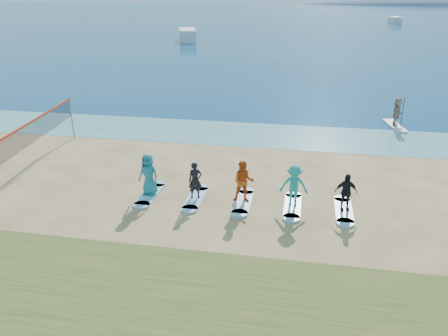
% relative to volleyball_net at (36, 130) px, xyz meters
% --- Properties ---
extents(ground, '(600.00, 600.00, 0.00)m').
position_rel_volleyball_net_xyz_m(ground, '(10.98, -3.30, -1.90)').
color(ground, tan).
rests_on(ground, ground).
extents(shallow_water, '(600.00, 600.00, 0.00)m').
position_rel_volleyball_net_xyz_m(shallow_water, '(10.98, 7.20, -1.90)').
color(shallow_water, teal).
rests_on(shallow_water, ground).
extents(ocean, '(600.00, 600.00, 0.00)m').
position_rel_volleyball_net_xyz_m(ocean, '(10.98, 156.70, -1.90)').
color(ocean, navy).
rests_on(ocean, ground).
extents(volleyball_net, '(1.22, 9.02, 2.50)m').
position_rel_volleyball_net_xyz_m(volleyball_net, '(0.00, 0.00, 0.00)').
color(volleyball_net, gray).
rests_on(volleyball_net, ground).
extents(paddleboard, '(1.18, 3.07, 0.12)m').
position_rel_volleyball_net_xyz_m(paddleboard, '(19.17, 10.60, -1.84)').
color(paddleboard, silver).
rests_on(paddleboard, ground).
extents(paddleboarder, '(0.81, 1.74, 1.81)m').
position_rel_volleyball_net_xyz_m(paddleboarder, '(19.17, 10.60, -0.88)').
color(paddleboarder, tan).
rests_on(paddleboarder, paddleboard).
extents(boat_offshore_a, '(5.13, 9.03, 2.03)m').
position_rel_volleyball_net_xyz_m(boat_offshore_a, '(-8.22, 60.01, -1.90)').
color(boat_offshore_a, silver).
rests_on(boat_offshore_a, ground).
extents(boat_offshore_b, '(3.03, 5.47, 1.74)m').
position_rel_volleyball_net_xyz_m(boat_offshore_b, '(36.40, 114.17, -1.90)').
color(boat_offshore_b, silver).
rests_on(boat_offshore_b, ground).
extents(surfboard_0, '(0.70, 2.20, 0.09)m').
position_rel_volleyball_net_xyz_m(surfboard_0, '(6.71, -2.38, -1.86)').
color(surfboard_0, '#8CC3D8').
rests_on(surfboard_0, ground).
extents(student_0, '(1.00, 0.76, 1.84)m').
position_rel_volleyball_net_xyz_m(student_0, '(6.71, -2.38, -0.90)').
color(student_0, '#1B7686').
rests_on(student_0, surfboard_0).
extents(surfboard_1, '(0.70, 2.20, 0.09)m').
position_rel_volleyball_net_xyz_m(surfboard_1, '(8.78, -2.38, -1.86)').
color(surfboard_1, '#8CC3D8').
rests_on(surfboard_1, ground).
extents(student_1, '(0.68, 0.58, 1.59)m').
position_rel_volleyball_net_xyz_m(student_1, '(8.78, -2.38, -1.02)').
color(student_1, black).
rests_on(student_1, surfboard_1).
extents(surfboard_2, '(0.70, 2.20, 0.09)m').
position_rel_volleyball_net_xyz_m(surfboard_2, '(10.86, -2.38, -1.86)').
color(surfboard_2, '#8CC3D8').
rests_on(surfboard_2, ground).
extents(student_2, '(0.96, 0.79, 1.81)m').
position_rel_volleyball_net_xyz_m(student_2, '(10.86, -2.38, -0.91)').
color(student_2, '#CF4F15').
rests_on(student_2, surfboard_2).
extents(surfboard_3, '(0.70, 2.20, 0.09)m').
position_rel_volleyball_net_xyz_m(surfboard_3, '(12.93, -2.38, -1.86)').
color(surfboard_3, '#8CC3D8').
rests_on(surfboard_3, ground).
extents(student_3, '(1.16, 0.68, 1.79)m').
position_rel_volleyball_net_xyz_m(student_3, '(12.93, -2.38, -0.92)').
color(student_3, teal).
rests_on(student_3, surfboard_3).
extents(surfboard_4, '(0.70, 2.20, 0.09)m').
position_rel_volleyball_net_xyz_m(surfboard_4, '(15.01, -2.38, -1.86)').
color(surfboard_4, '#8CC3D8').
rests_on(surfboard_4, ground).
extents(student_4, '(0.96, 0.50, 1.56)m').
position_rel_volleyball_net_xyz_m(student_4, '(15.01, -2.38, -1.03)').
color(student_4, black).
rests_on(student_4, surfboard_4).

